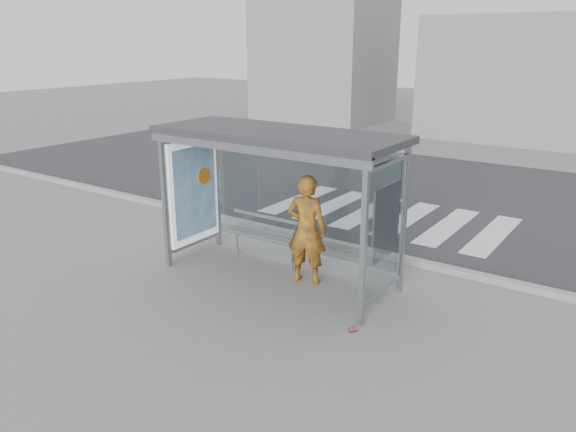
{
  "coord_description": "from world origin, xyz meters",
  "views": [
    {
      "loc": [
        5.35,
        -7.44,
        4.04
      ],
      "look_at": [
        0.08,
        0.2,
        1.11
      ],
      "focal_mm": 35.0,
      "sensor_mm": 36.0,
      "label": 1
    }
  ],
  "objects_px": {
    "person": "(307,230)",
    "soda_can": "(353,330)",
    "bus_shelter": "(262,165)",
    "bench": "(264,236)"
  },
  "relations": [
    {
      "from": "person",
      "to": "soda_can",
      "type": "relative_size",
      "value": 14.78
    },
    {
      "from": "bench",
      "to": "soda_can",
      "type": "height_order",
      "value": "bench"
    },
    {
      "from": "bus_shelter",
      "to": "soda_can",
      "type": "distance_m",
      "value": 3.24
    },
    {
      "from": "bus_shelter",
      "to": "bench",
      "type": "xyz_separation_m",
      "value": [
        -0.31,
        0.44,
        -1.47
      ]
    },
    {
      "from": "bus_shelter",
      "to": "bench",
      "type": "height_order",
      "value": "bus_shelter"
    },
    {
      "from": "bus_shelter",
      "to": "soda_can",
      "type": "relative_size",
      "value": 32.84
    },
    {
      "from": "person",
      "to": "soda_can",
      "type": "height_order",
      "value": "person"
    },
    {
      "from": "bus_shelter",
      "to": "person",
      "type": "xyz_separation_m",
      "value": [
        0.86,
        0.1,
        -1.03
      ]
    },
    {
      "from": "bus_shelter",
      "to": "person",
      "type": "distance_m",
      "value": 1.35
    },
    {
      "from": "bench",
      "to": "soda_can",
      "type": "relative_size",
      "value": 12.9
    }
  ]
}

